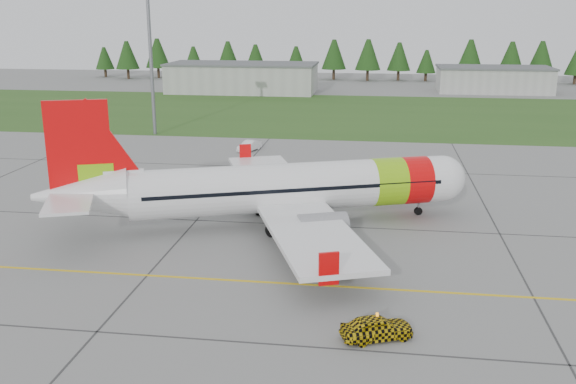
# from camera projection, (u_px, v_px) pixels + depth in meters

# --- Properties ---
(ground) EXTENTS (320.00, 320.00, 0.00)m
(ground) POSITION_uv_depth(u_px,v_px,m) (369.00, 351.00, 33.49)
(ground) COLOR gray
(ground) RESTS_ON ground
(aircraft) EXTENTS (34.29, 32.59, 10.83)m
(aircraft) POSITION_uv_depth(u_px,v_px,m) (283.00, 188.00, 52.79)
(aircraft) COLOR white
(aircraft) RESTS_ON ground
(follow_me_car) EXTENTS (1.85, 1.98, 3.95)m
(follow_me_car) POSITION_uv_depth(u_px,v_px,m) (378.00, 305.00, 34.25)
(follow_me_car) COLOR yellow
(follow_me_car) RESTS_ON ground
(service_van) EXTENTS (1.78, 1.73, 4.02)m
(service_van) POSITION_uv_depth(u_px,v_px,m) (249.00, 135.00, 81.39)
(service_van) COLOR white
(service_van) RESTS_ON ground
(grass_strip) EXTENTS (320.00, 50.00, 0.03)m
(grass_strip) POSITION_uv_depth(u_px,v_px,m) (378.00, 114.00, 111.66)
(grass_strip) COLOR #30561E
(grass_strip) RESTS_ON ground
(taxi_guideline) EXTENTS (120.00, 0.25, 0.02)m
(taxi_guideline) POSITION_uv_depth(u_px,v_px,m) (371.00, 288.00, 41.11)
(taxi_guideline) COLOR gold
(taxi_guideline) RESTS_ON ground
(hangar_west) EXTENTS (32.00, 14.00, 6.00)m
(hangar_west) POSITION_uv_depth(u_px,v_px,m) (243.00, 79.00, 141.59)
(hangar_west) COLOR #A8A8A3
(hangar_west) RESTS_ON ground
(hangar_east) EXTENTS (24.00, 12.00, 5.20)m
(hangar_east) POSITION_uv_depth(u_px,v_px,m) (493.00, 80.00, 141.91)
(hangar_east) COLOR #A8A8A3
(hangar_east) RESTS_ON ground
(floodlight_mast) EXTENTS (0.50, 0.50, 20.00)m
(floodlight_mast) POSITION_uv_depth(u_px,v_px,m) (151.00, 64.00, 90.40)
(floodlight_mast) COLOR slate
(floodlight_mast) RESTS_ON ground
(treeline) EXTENTS (160.00, 8.00, 10.00)m
(treeline) POSITION_uv_depth(u_px,v_px,m) (380.00, 61.00, 163.70)
(treeline) COLOR #1C3F14
(treeline) RESTS_ON ground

